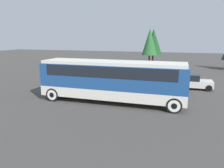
{
  "coord_description": "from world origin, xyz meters",
  "views": [
    {
      "loc": [
        5.0,
        -15.58,
        4.96
      ],
      "look_at": [
        0.0,
        0.0,
        1.44
      ],
      "focal_mm": 35.0,
      "sensor_mm": 36.0,
      "label": 1
    }
  ],
  "objects_px": {
    "tour_bus": "(113,78)",
    "parked_car_mid": "(141,81)",
    "parked_car_far": "(188,81)",
    "parked_car_near": "(85,75)"
  },
  "relations": [
    {
      "from": "tour_bus",
      "to": "parked_car_far",
      "type": "bearing_deg",
      "value": 50.7
    },
    {
      "from": "tour_bus",
      "to": "parked_car_far",
      "type": "distance_m",
      "value": 8.9
    },
    {
      "from": "parked_car_far",
      "to": "parked_car_near",
      "type": "bearing_deg",
      "value": 177.68
    },
    {
      "from": "tour_bus",
      "to": "parked_car_near",
      "type": "distance_m",
      "value": 9.38
    },
    {
      "from": "parked_car_mid",
      "to": "parked_car_far",
      "type": "distance_m",
      "value": 4.56
    },
    {
      "from": "parked_car_mid",
      "to": "parked_car_far",
      "type": "bearing_deg",
      "value": 14.57
    },
    {
      "from": "tour_bus",
      "to": "parked_car_mid",
      "type": "distance_m",
      "value": 5.93
    },
    {
      "from": "parked_car_far",
      "to": "parked_car_mid",
      "type": "bearing_deg",
      "value": -165.43
    },
    {
      "from": "tour_bus",
      "to": "parked_car_near",
      "type": "relative_size",
      "value": 2.54
    },
    {
      "from": "tour_bus",
      "to": "parked_car_mid",
      "type": "bearing_deg",
      "value": 78.33
    }
  ]
}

